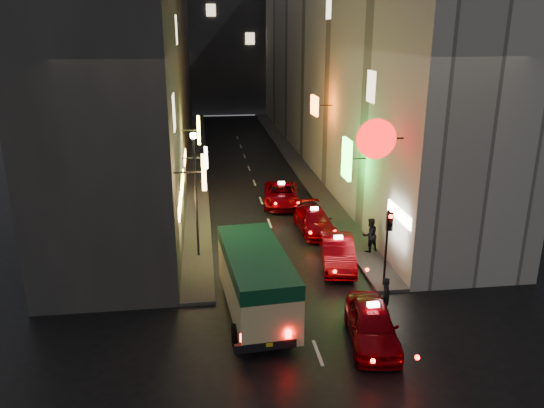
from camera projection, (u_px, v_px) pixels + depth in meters
name	position (u px, v px, depth m)	size (l,w,h in m)	color
building_left	(147.00, 56.00, 43.37)	(7.48, 52.00, 18.00)	#3D3A37
building_right	(337.00, 55.00, 45.37)	(8.11, 52.00, 18.00)	#BBB7AC
building_far	(225.00, 31.00, 73.90)	(30.00, 10.00, 22.00)	#303035
sidewalk_left	(198.00, 161.00, 46.61)	(1.50, 52.00, 0.15)	#484543
sidewalk_right	(293.00, 158.00, 47.68)	(1.50, 52.00, 0.15)	#484543
minibus	(256.00, 275.00, 20.94)	(2.76, 6.56, 2.75)	beige
taxi_near	(372.00, 321.00, 19.34)	(2.89, 5.54, 1.85)	#7B0008
taxi_second	(338.00, 250.00, 25.64)	(2.94, 5.47, 1.82)	#7B0008
taxi_third	(314.00, 219.00, 30.17)	(2.10, 4.80, 1.67)	#7B0008
taxi_far	(281.00, 193.00, 34.89)	(2.70, 5.27, 1.77)	#7B0008
pedestrian_crossing	(386.00, 294.00, 21.26)	(0.59, 0.38, 1.80)	black
pedestrian_sidewalk	(370.00, 233.00, 26.95)	(0.76, 0.48, 2.03)	black
traffic_light	(388.00, 232.00, 22.79)	(0.26, 0.43, 3.50)	black
lamp_post	(196.00, 187.00, 25.70)	(0.28, 0.28, 6.22)	black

